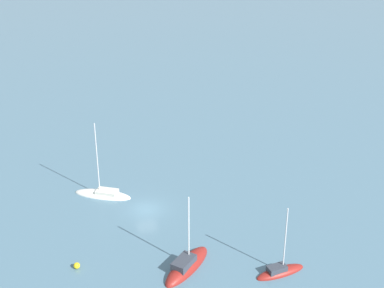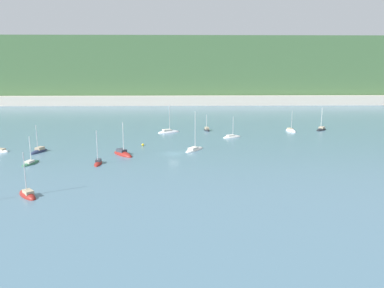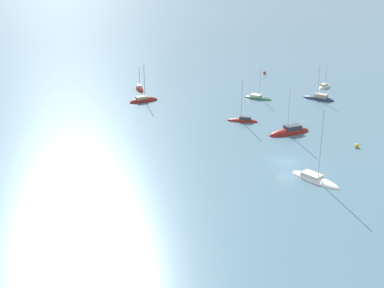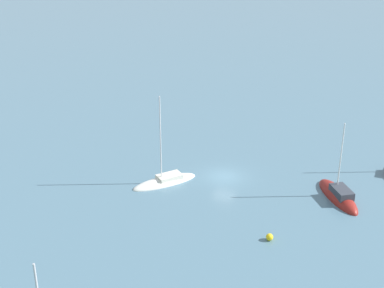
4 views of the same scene
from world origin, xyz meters
name	(u,v)px [view 2 (image 2 of 4)]	position (x,y,z in m)	size (l,w,h in m)	color
ground_plane	(174,154)	(0.00, 0.00, 0.00)	(600.00, 600.00, 0.00)	slate
hillside_ridge	(179,70)	(0.00, 165.82, 19.74)	(396.54, 76.07, 39.48)	#42663D
shore_town_strip	(179,101)	(0.00, 124.29, 2.70)	(337.06, 6.00, 5.39)	beige
sailboat_0	(207,130)	(10.57, 35.55, 0.12)	(2.53, 5.51, 6.18)	black
sailboat_1	(30,163)	(-32.17, -9.16, 0.09)	(3.24, 6.23, 6.80)	#2D6647
sailboat_2	(291,131)	(39.19, 33.14, 0.08)	(3.30, 5.74, 7.87)	white
sailboat_3	(123,154)	(-12.64, -0.82, 0.11)	(6.62, 7.40, 9.23)	maroon
sailboat_4	(98,163)	(-16.85, -9.53, 0.13)	(1.90, 5.64, 8.26)	maroon
sailboat_5	(1,151)	(-44.93, 3.74, 0.07)	(5.31, 3.45, 5.74)	white
sailboat_6	(232,137)	(17.63, 22.30, 0.07)	(6.55, 4.61, 7.09)	white
sailboat_8	(194,150)	(5.33, 4.33, 0.10)	(6.16, 7.63, 10.70)	white
sailboat_9	(321,130)	(50.51, 35.30, 0.11)	(5.79, 6.01, 8.47)	black
sailboat_10	(28,196)	(-24.01, -31.05, 0.09)	(5.25, 5.67, 8.45)	maroon
sailboat_11	(168,132)	(-2.50, 31.91, 0.10)	(7.97, 5.63, 10.28)	silver
sailboat_12	(39,152)	(-34.82, 3.01, 0.12)	(3.65, 6.79, 7.81)	#232D4C
mooring_buoy_1	(143,145)	(-8.81, 10.01, 0.33)	(0.67, 0.67, 0.67)	yellow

